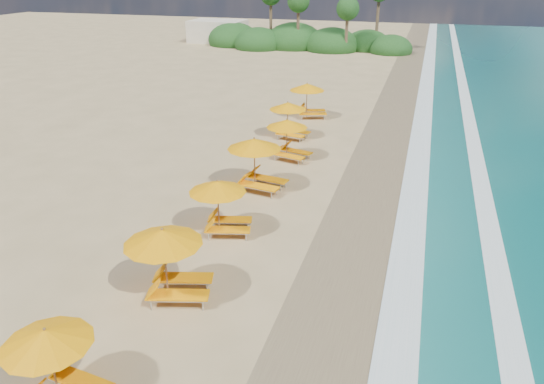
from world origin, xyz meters
TOP-DOWN VIEW (x-y plane):
  - ground at (0.00, 0.00)m, footprint 160.00×160.00m
  - wet_sand at (4.00, 0.00)m, footprint 4.00×160.00m
  - surf_foam at (6.70, 0.00)m, footprint 4.00×160.00m
  - station_1 at (-1.99, -10.64)m, footprint 2.47×2.33m
  - station_2 at (-1.40, -6.05)m, footprint 3.05×2.96m
  - station_3 at (-1.46, -1.67)m, footprint 2.77×2.68m
  - station_4 at (-1.47, 2.71)m, footprint 2.98×2.84m
  - station_5 at (-1.15, 7.03)m, footprint 2.77×2.69m
  - station_6 at (-2.04, 10.54)m, footprint 2.65×2.52m
  - station_7 at (-1.97, 15.31)m, footprint 3.02×2.95m
  - treeline at (-9.94, 45.51)m, footprint 25.80×8.80m
  - beach_building at (-22.00, 48.00)m, footprint 7.00×5.00m

SIDE VIEW (x-z plane):
  - ground at x=0.00m, z-range 0.00..0.00m
  - wet_sand at x=4.00m, z-range 0.00..0.01m
  - surf_foam at x=6.70m, z-range 0.02..0.03m
  - treeline at x=-9.94m, z-range -3.87..5.86m
  - station_1 at x=-1.99m, z-range 0.13..2.26m
  - station_5 at x=-1.15m, z-range 0.13..2.36m
  - station_3 at x=-1.46m, z-range 0.13..2.36m
  - station_6 at x=-2.04m, z-range 0.13..2.37m
  - station_7 at x=-1.97m, z-range 0.14..2.53m
  - station_2 at x=-1.40m, z-range 0.15..2.59m
  - beach_building at x=-22.00m, z-range 0.00..2.80m
  - station_4 at x=-1.47m, z-range 0.15..2.66m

